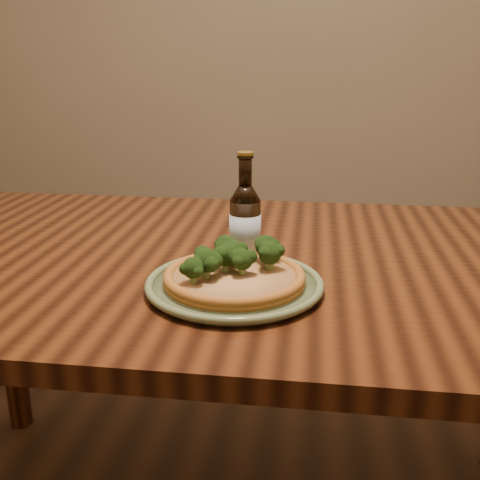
# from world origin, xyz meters

# --- Properties ---
(table) EXTENTS (1.60, 0.90, 0.75)m
(table) POSITION_xyz_m (0.00, 0.10, 0.66)
(table) COLOR #44200E
(table) RESTS_ON ground
(plate) EXTENTS (0.31, 0.31, 0.02)m
(plate) POSITION_xyz_m (0.05, -0.08, 0.76)
(plate) COLOR #64734F
(plate) RESTS_ON table
(pizza) EXTENTS (0.24, 0.24, 0.07)m
(pizza) POSITION_xyz_m (0.05, -0.07, 0.78)
(pizza) COLOR #A56325
(pizza) RESTS_ON plate
(beer_bottle) EXTENTS (0.06, 0.06, 0.22)m
(beer_bottle) POSITION_xyz_m (0.05, 0.05, 0.83)
(beer_bottle) COLOR black
(beer_bottle) RESTS_ON table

